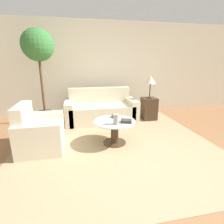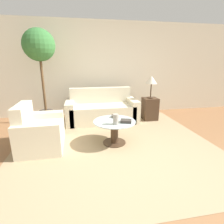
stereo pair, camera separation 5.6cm
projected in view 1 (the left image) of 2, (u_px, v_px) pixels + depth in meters
ground_plane at (134, 167)px, 2.59m from camera, size 14.00×14.00×0.00m
wall_back at (103, 69)px, 5.02m from camera, size 10.00×0.06×2.60m
rug at (115, 143)px, 3.37m from camera, size 3.66×3.59×0.01m
sofa_main at (101, 110)px, 4.56m from camera, size 1.81×0.79×0.85m
armchair at (38, 133)px, 3.10m from camera, size 0.74×0.93×0.81m
coffee_table at (115, 129)px, 3.29m from camera, size 0.79×0.79×0.45m
side_table at (149, 109)px, 4.69m from camera, size 0.37×0.37×0.59m
table_lamp at (151, 81)px, 4.48m from camera, size 0.28×0.28×0.58m
potted_plant at (39, 52)px, 3.97m from camera, size 0.73×0.73×2.24m
vase at (116, 119)px, 3.04m from camera, size 0.10×0.10×0.19m
bowl at (115, 116)px, 3.45m from camera, size 0.15×0.15×0.05m
book_stack at (126, 121)px, 3.16m from camera, size 0.23×0.21×0.05m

